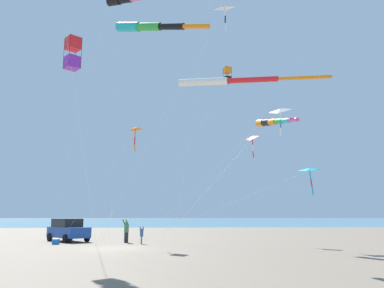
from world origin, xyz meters
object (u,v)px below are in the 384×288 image
at_px(kite_windsock_blue_topmost, 229,81).
at_px(kite_delta_orange_high_right, 309,170).
at_px(kite_delta_long_streamer_left, 280,111).
at_px(kite_windsock_striped_overhead, 147,27).
at_px(parked_car, 68,230).
at_px(kite_box_black_fish_shape, 227,75).
at_px(person_adult_flyer, 126,230).
at_px(kite_delta_checkered_midright, 135,130).
at_px(kite_box_red_high_left, 73,53).
at_px(person_child_green_jacket, 142,235).
at_px(kite_delta_rainbow_low_near, 252,138).
at_px(kite_windsock_white_trailing, 271,122).
at_px(kite_delta_long_streamer_right, 224,9).
at_px(cooler_box, 56,241).

height_order(kite_windsock_blue_topmost, kite_delta_orange_high_right, kite_windsock_blue_topmost).
height_order(kite_delta_long_streamer_left, kite_windsock_striped_overhead, kite_windsock_striped_overhead).
xyz_separation_m(parked_car, kite_windsock_striped_overhead, (11.69, 6.75, 12.44)).
bearing_deg(kite_windsock_striped_overhead, kite_box_black_fish_shape, 145.91).
bearing_deg(person_adult_flyer, kite_delta_checkered_midright, 14.43).
distance_m(kite_windsock_striped_overhead, kite_box_red_high_left, 4.95).
bearing_deg(person_child_green_jacket, person_adult_flyer, -141.07).
bearing_deg(kite_delta_rainbow_low_near, kite_windsock_striped_overhead, -41.07).
relative_size(person_adult_flyer, kite_delta_rainbow_low_near, 0.21).
distance_m(kite_box_red_high_left, kite_windsock_white_trailing, 13.25).
bearing_deg(person_child_green_jacket, kite_windsock_blue_topmost, 21.35).
relative_size(kite_windsock_blue_topmost, kite_windsock_white_trailing, 0.85).
relative_size(kite_delta_long_streamer_left, kite_delta_long_streamer_right, 0.47).
distance_m(kite_windsock_blue_topmost, kite_delta_checkered_midright, 12.39).
relative_size(kite_delta_rainbow_low_near, kite_delta_orange_high_right, 0.72).
bearing_deg(person_adult_flyer, kite_delta_long_streamer_left, 72.10).
xyz_separation_m(kite_windsock_blue_topmost, kite_delta_orange_high_right, (-6.73, 6.39, -3.61)).
distance_m(kite_windsock_blue_topmost, kite_delta_long_streamer_right, 20.35).
xyz_separation_m(kite_delta_long_streamer_left, kite_delta_checkered_midright, (-1.20, -10.99, -1.35)).
distance_m(parked_car, person_child_green_jacket, 7.18).
height_order(kite_box_black_fish_shape, kite_box_red_high_left, kite_box_black_fish_shape).
distance_m(person_adult_flyer, kite_delta_orange_high_right, 14.82).
bearing_deg(kite_delta_long_streamer_right, cooler_box, -76.62).
bearing_deg(kite_windsock_blue_topmost, parked_car, -144.83).
relative_size(kite_box_black_fish_shape, kite_windsock_striped_overhead, 1.03).
distance_m(cooler_box, kite_delta_long_streamer_right, 25.42).
height_order(parked_car, person_child_green_jacket, parked_car).
relative_size(person_child_green_jacket, kite_delta_rainbow_low_near, 0.14).
bearing_deg(kite_delta_orange_high_right, cooler_box, -107.93).
xyz_separation_m(kite_delta_long_streamer_left, kite_windsock_blue_topmost, (9.97, -5.62, -1.27)).
height_order(kite_delta_rainbow_low_near, kite_windsock_blue_topmost, kite_delta_rainbow_low_near).
height_order(parked_car, kite_delta_orange_high_right, kite_delta_orange_high_right).
bearing_deg(kite_delta_orange_high_right, kite_delta_long_streamer_right, -155.88).
distance_m(kite_box_black_fish_shape, kite_delta_orange_high_right, 12.00).
distance_m(parked_car, kite_box_black_fish_shape, 18.72).
height_order(person_child_green_jacket, kite_windsock_striped_overhead, kite_windsock_striped_overhead).
height_order(cooler_box, kite_delta_orange_high_right, kite_delta_orange_high_right).
bearing_deg(parked_car, kite_windsock_striped_overhead, 30.01).
bearing_deg(kite_delta_orange_high_right, kite_windsock_white_trailing, -32.33).
relative_size(parked_car, kite_delta_orange_high_right, 0.36).
bearing_deg(kite_windsock_blue_topmost, kite_delta_rainbow_low_near, 162.80).
bearing_deg(parked_car, kite_delta_rainbow_low_near, 82.78).
relative_size(kite_delta_long_streamer_right, kite_windsock_white_trailing, 1.47).
bearing_deg(kite_delta_long_streamer_right, person_child_green_jacket, -64.05).
distance_m(kite_windsock_striped_overhead, kite_delta_checkered_midright, 8.76).
bearing_deg(person_adult_flyer, kite_box_red_high_left, -18.10).
relative_size(cooler_box, kite_delta_orange_high_right, 0.05).
xyz_separation_m(person_adult_flyer, kite_windsock_striped_overhead, (9.79, 1.77, 12.39)).
distance_m(parked_car, kite_windsock_white_trailing, 21.29).
xyz_separation_m(parked_car, kite_delta_long_streamer_left, (5.66, 16.63, 8.98)).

